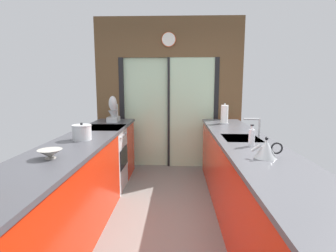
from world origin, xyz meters
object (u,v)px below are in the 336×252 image
at_px(stand_mixer, 113,112).
at_px(soap_bottle, 252,137).
at_px(mixing_bowl, 50,154).
at_px(stock_pot, 82,132).
at_px(paper_towel_roll, 224,114).
at_px(oven_range, 104,159).
at_px(kettle, 266,149).

relative_size(stand_mixer, soap_bottle, 1.94).
relative_size(mixing_bowl, stand_mixer, 0.47).
xyz_separation_m(stock_pot, paper_towel_roll, (1.78, 1.29, 0.06)).
height_order(mixing_bowl, stock_pot, stock_pot).
xyz_separation_m(oven_range, kettle, (1.80, -1.54, 0.54)).
bearing_deg(kettle, soap_bottle, 90.21).
relative_size(stock_pot, kettle, 0.80).
distance_m(mixing_bowl, kettle, 1.78).
distance_m(stand_mixer, kettle, 2.77).
relative_size(oven_range, stock_pot, 4.40).
distance_m(oven_range, stock_pot, 1.03).
distance_m(stand_mixer, soap_bottle, 2.45).
bearing_deg(stand_mixer, kettle, -49.88).
xyz_separation_m(kettle, paper_towel_roll, (-0.00, 1.95, 0.07)).
bearing_deg(paper_towel_roll, stand_mixer, 174.85).
bearing_deg(mixing_bowl, stand_mixer, 90.00).
xyz_separation_m(mixing_bowl, paper_towel_roll, (1.78, 2.03, 0.10)).
height_order(stock_pot, paper_towel_roll, paper_towel_roll).
height_order(mixing_bowl, kettle, kettle).
bearing_deg(kettle, stock_pot, 159.56).
relative_size(oven_range, soap_bottle, 4.25).
bearing_deg(stand_mixer, stock_pot, -90.00).
bearing_deg(soap_bottle, stock_pot, 172.45).
relative_size(oven_range, kettle, 3.54).
height_order(oven_range, stock_pot, stock_pot).
distance_m(stand_mixer, stock_pot, 1.45).
height_order(kettle, soap_bottle, soap_bottle).
relative_size(stand_mixer, stock_pot, 2.01).
distance_m(oven_range, stand_mixer, 0.85).
xyz_separation_m(stand_mixer, kettle, (1.78, -2.11, -0.08)).
bearing_deg(stock_pot, soap_bottle, -7.55).
bearing_deg(stock_pot, stand_mixer, 90.00).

